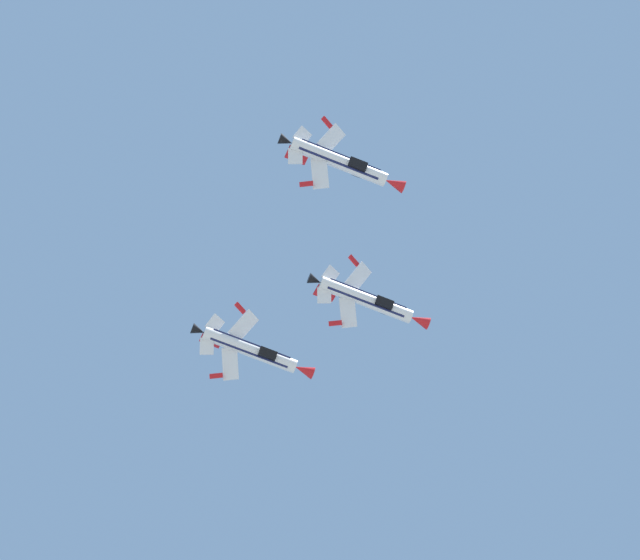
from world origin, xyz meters
TOP-DOWN VIEW (x-y plane):
  - fighter_jet_lead at (16.72, 44.52)m, footprint 15.81×7.48m
  - fighter_jet_left_wing at (3.47, 52.34)m, footprint 15.81×8.28m
  - fighter_jet_right_wing at (10.81, 27.82)m, footprint 15.81×7.67m

SIDE VIEW (x-z plane):
  - fighter_jet_left_wing at x=3.47m, z-range 150.89..157.54m
  - fighter_jet_right_wing at x=10.81m, z-range 151.77..159.11m
  - fighter_jet_lead at x=16.72m, z-range 152.42..159.95m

